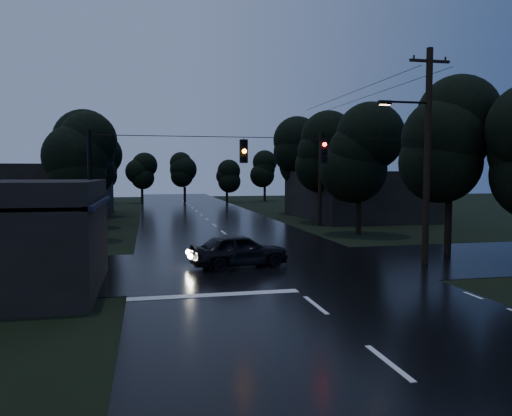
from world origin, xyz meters
name	(u,v)px	position (x,y,z in m)	size (l,w,h in m)	color
ground	(388,364)	(0.00, 0.00, 0.00)	(160.00, 160.00, 0.00)	black
main_road	(214,225)	(0.00, 30.00, 0.00)	(12.00, 120.00, 0.02)	black
cross_street	(265,266)	(0.00, 12.00, 0.00)	(60.00, 9.00, 0.02)	black
building_far_right	(356,195)	(14.00, 34.00, 2.20)	(10.00, 14.00, 4.40)	black
building_far_left	(53,192)	(-14.00, 40.00, 2.50)	(10.00, 16.00, 5.00)	black
utility_pole_main	(426,152)	(7.41, 11.00, 5.26)	(3.50, 0.30, 10.00)	black
utility_pole_far	(320,178)	(8.30, 28.00, 3.88)	(2.00, 0.30, 7.50)	black
anchor_pole_left	(91,205)	(-7.50, 11.00, 3.00)	(0.18, 0.18, 6.00)	black
span_signals	(283,151)	(0.56, 10.99, 5.24)	(15.00, 0.37, 1.12)	black
tree_corner_near	(450,139)	(10.00, 13.00, 5.99)	(4.48, 4.48, 9.44)	black
tree_left_a	(84,157)	(-9.00, 22.00, 5.24)	(3.92, 3.92, 8.26)	black
tree_left_b	(89,155)	(-9.60, 30.00, 5.62)	(4.20, 4.20, 8.85)	black
tree_left_c	(94,155)	(-10.20, 40.00, 5.99)	(4.48, 4.48, 9.44)	black
tree_right_a	(359,153)	(9.00, 22.00, 5.62)	(4.20, 4.20, 8.85)	black
tree_right_b	(327,152)	(9.60, 30.00, 5.99)	(4.48, 4.48, 9.44)	black
tree_right_c	(299,153)	(10.20, 40.00, 6.37)	(4.76, 4.76, 10.03)	black
car	(239,250)	(-1.21, 12.12, 0.76)	(1.80, 4.48, 1.52)	black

